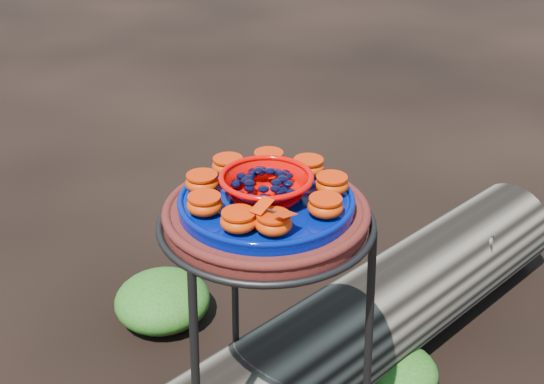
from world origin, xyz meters
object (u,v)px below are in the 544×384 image
object	(u,v)px
red_bowl	(266,187)
driftwood_log	(370,319)
cobalt_plate	(266,203)
plant_stand	(267,366)
terracotta_saucer	(266,215)

from	to	relation	value
red_bowl	driftwood_log	bearing A→B (deg)	34.07
red_bowl	cobalt_plate	bearing A→B (deg)	0.00
red_bowl	plant_stand	bearing A→B (deg)	0.00
driftwood_log	terracotta_saucer	bearing A→B (deg)	-145.93
red_bowl	driftwood_log	size ratio (longest dim) A/B	0.11
red_bowl	driftwood_log	distance (m)	0.80
plant_stand	red_bowl	world-z (taller)	red_bowl
plant_stand	cobalt_plate	size ratio (longest dim) A/B	2.19
plant_stand	cobalt_plate	distance (m)	0.39
plant_stand	red_bowl	distance (m)	0.42
cobalt_plate	red_bowl	world-z (taller)	red_bowl
plant_stand	red_bowl	size ratio (longest dim) A/B	4.39
plant_stand	terracotta_saucer	world-z (taller)	terracotta_saucer
cobalt_plate	plant_stand	bearing A→B (deg)	0.00
plant_stand	terracotta_saucer	bearing A→B (deg)	0.00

